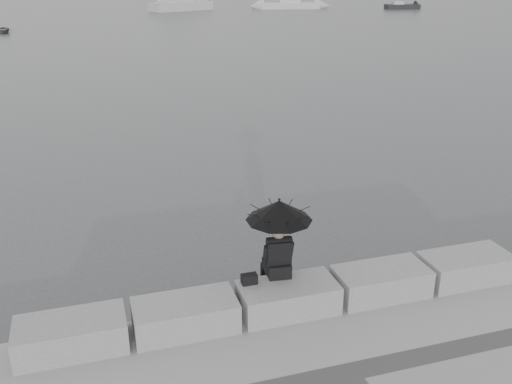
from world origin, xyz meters
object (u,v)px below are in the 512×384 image
object	(u,v)px
seated_person	(279,222)
motor_cruiser	(181,3)
sailboat_right	(289,5)
dinghy	(2,30)
small_motorboat	(402,6)

from	to	relation	value
seated_person	motor_cruiser	distance (m)	70.02
seated_person	sailboat_right	world-z (taller)	sailboat_right
sailboat_right	dinghy	xyz separation A→B (m)	(-34.29, -18.97, -0.28)
sailboat_right	dinghy	bearing A→B (deg)	-141.30
sailboat_right	small_motorboat	world-z (taller)	sailboat_right
motor_cruiser	small_motorboat	world-z (taller)	motor_cruiser
motor_cruiser	dinghy	distance (m)	28.23
small_motorboat	dinghy	world-z (taller)	small_motorboat
seated_person	motor_cruiser	xyz separation A→B (m)	(10.88, 69.16, -1.09)
motor_cruiser	small_motorboat	distance (m)	29.53
motor_cruiser	small_motorboat	size ratio (longest dim) A/B	1.81
motor_cruiser	dinghy	bearing A→B (deg)	-155.50
motor_cruiser	seated_person	bearing A→B (deg)	-119.95
sailboat_right	motor_cruiser	xyz separation A→B (m)	(-14.51, 1.17, 0.37)
seated_person	small_motorboat	bearing A→B (deg)	64.38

